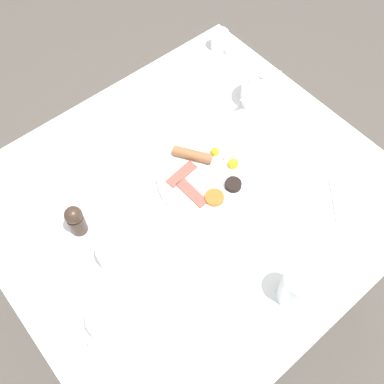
{
  "coord_description": "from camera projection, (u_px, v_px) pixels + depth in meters",
  "views": [
    {
      "loc": [
        0.47,
        -0.39,
        1.82
      ],
      "look_at": [
        0.0,
        0.0,
        0.8
      ],
      "focal_mm": 42.0,
      "sensor_mm": 36.0,
      "label": 1
    }
  ],
  "objects": [
    {
      "name": "knife_by_plate",
      "position": [
        203.0,
        325.0,
        1.03
      ],
      "size": [
        0.1,
        0.21,
        0.0
      ],
      "rotation": [
        0.0,
        0.0,
        3.55
      ],
      "color": "silver",
      "rests_on": "table"
    },
    {
      "name": "creamer_jug",
      "position": [
        220.0,
        40.0,
        1.48
      ],
      "size": [
        0.08,
        0.06,
        0.06
      ],
      "color": "white",
      "rests_on": "table"
    },
    {
      "name": "water_glass_tall",
      "position": [
        296.0,
        287.0,
        1.02
      ],
      "size": [
        0.07,
        0.07,
        0.11
      ],
      "color": "white",
      "rests_on": "table"
    },
    {
      "name": "ground_plane",
      "position": [
        192.0,
        290.0,
        1.88
      ],
      "size": [
        8.0,
        8.0,
        0.0
      ],
      "primitive_type": "plane",
      "color": "#4C4742"
    },
    {
      "name": "fork_by_plate",
      "position": [
        153.0,
        96.0,
        1.39
      ],
      "size": [
        0.05,
        0.18,
        0.0
      ],
      "rotation": [
        0.0,
        0.0,
        6.09
      ],
      "color": "silver",
      "rests_on": "table"
    },
    {
      "name": "teapot_near",
      "position": [
        260.0,
        90.0,
        1.35
      ],
      "size": [
        0.11,
        0.19,
        0.12
      ],
      "rotation": [
        0.0,
        0.0,
        4.73
      ],
      "color": "white",
      "rests_on": "table"
    },
    {
      "name": "breakfast_plate",
      "position": [
        209.0,
        175.0,
        1.24
      ],
      "size": [
        0.29,
        0.29,
        0.04
      ],
      "color": "white",
      "rests_on": "table"
    },
    {
      "name": "napkin_folded",
      "position": [
        350.0,
        201.0,
        1.2
      ],
      "size": [
        0.16,
        0.16,
        0.01
      ],
      "rotation": [
        0.0,
        0.0,
        5.57
      ],
      "color": "white",
      "rests_on": "table"
    },
    {
      "name": "table",
      "position": [
        192.0,
        210.0,
        1.28
      ],
      "size": [
        0.95,
        1.04,
        0.78
      ],
      "color": "silver",
      "rests_on": "ground_plane"
    },
    {
      "name": "teacup_with_saucer_right",
      "position": [
        116.0,
        253.0,
        1.1
      ],
      "size": [
        0.14,
        0.14,
        0.06
      ],
      "color": "white",
      "rests_on": "table"
    },
    {
      "name": "teacup_with_saucer_left",
      "position": [
        107.0,
        323.0,
        1.01
      ],
      "size": [
        0.14,
        0.14,
        0.06
      ],
      "color": "white",
      "rests_on": "table"
    },
    {
      "name": "pepper_grinder",
      "position": [
        76.0,
        220.0,
        1.12
      ],
      "size": [
        0.05,
        0.05,
        0.1
      ],
      "color": "#38281E",
      "rests_on": "table"
    }
  ]
}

